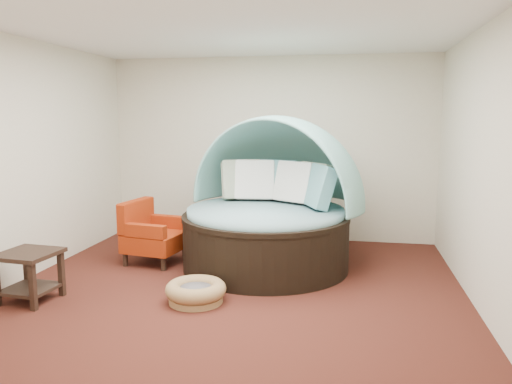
% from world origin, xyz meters
% --- Properties ---
extents(floor, '(5.00, 5.00, 0.00)m').
position_xyz_m(floor, '(0.00, 0.00, 0.00)').
color(floor, '#471B14').
rests_on(floor, ground).
extents(wall_back, '(5.00, 0.00, 5.00)m').
position_xyz_m(wall_back, '(0.00, 2.50, 1.40)').
color(wall_back, beige).
rests_on(wall_back, floor).
extents(wall_front, '(5.00, 0.00, 5.00)m').
position_xyz_m(wall_front, '(0.00, -2.50, 1.40)').
color(wall_front, beige).
rests_on(wall_front, floor).
extents(wall_left, '(0.00, 5.00, 5.00)m').
position_xyz_m(wall_left, '(-2.50, 0.00, 1.40)').
color(wall_left, beige).
rests_on(wall_left, floor).
extents(wall_right, '(0.00, 5.00, 5.00)m').
position_xyz_m(wall_right, '(2.50, 0.00, 1.40)').
color(wall_right, beige).
rests_on(wall_right, floor).
extents(ceiling, '(5.00, 5.00, 0.00)m').
position_xyz_m(ceiling, '(0.00, 0.00, 2.80)').
color(ceiling, white).
rests_on(ceiling, wall_back).
extents(canopy_daybed, '(2.73, 2.70, 1.92)m').
position_xyz_m(canopy_daybed, '(0.25, 1.02, 0.89)').
color(canopy_daybed, black).
rests_on(canopy_daybed, floor).
extents(pet_basket, '(0.76, 0.76, 0.22)m').
position_xyz_m(pet_basket, '(-0.30, -0.41, 0.11)').
color(pet_basket, olive).
rests_on(pet_basket, floor).
extents(red_armchair, '(0.80, 0.80, 0.81)m').
position_xyz_m(red_armchair, '(-1.30, 0.86, 0.37)').
color(red_armchair, black).
rests_on(red_armchair, floor).
extents(side_table, '(0.59, 0.59, 0.52)m').
position_xyz_m(side_table, '(-2.00, -0.69, 0.34)').
color(side_table, black).
rests_on(side_table, floor).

